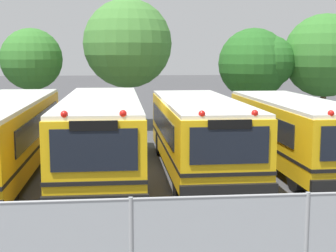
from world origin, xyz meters
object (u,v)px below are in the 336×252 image
at_px(school_bus_0, 2,134).
at_px(school_bus_2, 199,132).
at_px(tree_4, 325,56).
at_px(school_bus_1, 102,132).
at_px(tree_1, 31,58).
at_px(tree_3, 258,63).
at_px(school_bus_3, 294,130).
at_px(tree_2, 128,43).

bearing_deg(school_bus_0, school_bus_2, 179.86).
bearing_deg(school_bus_2, tree_4, -132.55).
xyz_separation_m(school_bus_1, school_bus_2, (3.37, 0.14, -0.06)).
bearing_deg(tree_1, tree_3, -5.09).
distance_m(school_bus_3, tree_3, 9.60).
height_order(school_bus_2, school_bus_3, school_bus_2).
bearing_deg(tree_3, school_bus_3, -97.59).
xyz_separation_m(tree_1, tree_2, (5.17, 0.00, 0.85)).
distance_m(tree_1, tree_4, 15.81).
relative_size(school_bus_0, tree_3, 2.06).
height_order(school_bus_1, tree_4, tree_4).
bearing_deg(school_bus_3, tree_4, -119.00).
height_order(school_bus_0, school_bus_3, school_bus_0).
relative_size(school_bus_0, school_bus_2, 1.20).
relative_size(school_bus_0, tree_4, 1.80).
relative_size(tree_2, tree_3, 1.29).
bearing_deg(school_bus_0, tree_2, -112.95).
relative_size(tree_2, tree_4, 1.13).
bearing_deg(tree_4, tree_2, 172.99).
distance_m(school_bus_0, tree_1, 10.75).
height_order(school_bus_2, tree_1, tree_1).
bearing_deg(tree_3, school_bus_2, -116.57).
xyz_separation_m(school_bus_1, school_bus_3, (6.85, 0.29, -0.08)).
bearing_deg(tree_1, school_bus_1, -69.21).
relative_size(school_bus_3, tree_2, 1.32).
bearing_deg(school_bus_3, school_bus_2, 1.76).
bearing_deg(tree_3, school_bus_1, -130.23).
distance_m(school_bus_0, school_bus_1, 3.35).
height_order(tree_1, tree_3, tree_3).
bearing_deg(tree_3, tree_4, -3.45).
relative_size(school_bus_0, tree_1, 2.07).
relative_size(school_bus_2, tree_2, 1.33).
bearing_deg(school_bus_2, school_bus_1, 2.07).
bearing_deg(tree_1, school_bus_0, -86.20).
bearing_deg(tree_2, tree_1, -179.97).
relative_size(school_bus_1, tree_2, 1.48).
height_order(school_bus_0, tree_3, tree_3).
bearing_deg(school_bus_2, school_bus_0, -0.70).
distance_m(school_bus_0, tree_3, 14.93).
height_order(school_bus_2, tree_2, tree_2).
distance_m(tree_2, tree_3, 7.12).
distance_m(school_bus_1, school_bus_3, 6.85).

